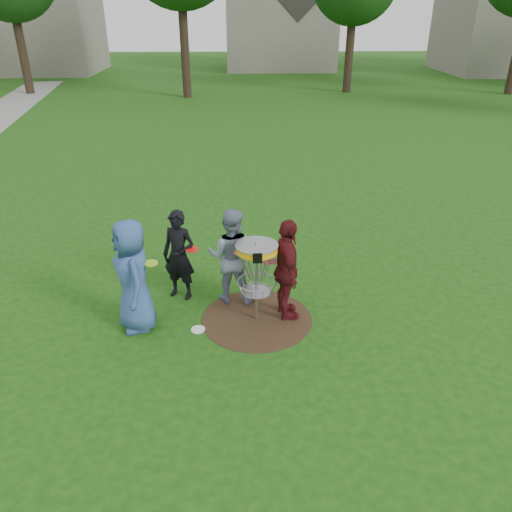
{
  "coord_description": "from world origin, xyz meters",
  "views": [
    {
      "loc": [
        -0.24,
        -6.76,
        4.59
      ],
      "look_at": [
        0.0,
        0.3,
        1.0
      ],
      "focal_mm": 35.0,
      "sensor_mm": 36.0,
      "label": 1
    }
  ],
  "objects_px": {
    "player_blue": "(133,276)",
    "player_grey": "(231,256)",
    "player_maroon": "(287,270)",
    "disc_golf_basket": "(257,264)",
    "player_black": "(179,255)"
  },
  "relations": [
    {
      "from": "player_blue",
      "to": "player_grey",
      "type": "height_order",
      "value": "player_blue"
    },
    {
      "from": "player_maroon",
      "to": "disc_golf_basket",
      "type": "relative_size",
      "value": 1.23
    },
    {
      "from": "player_black",
      "to": "disc_golf_basket",
      "type": "height_order",
      "value": "player_black"
    },
    {
      "from": "disc_golf_basket",
      "to": "player_black",
      "type": "bearing_deg",
      "value": 148.68
    },
    {
      "from": "player_blue",
      "to": "disc_golf_basket",
      "type": "relative_size",
      "value": 1.31
    },
    {
      "from": "player_grey",
      "to": "player_maroon",
      "type": "distance_m",
      "value": 1.04
    },
    {
      "from": "player_maroon",
      "to": "disc_golf_basket",
      "type": "bearing_deg",
      "value": 92.32
    },
    {
      "from": "player_grey",
      "to": "disc_golf_basket",
      "type": "xyz_separation_m",
      "value": [
        0.4,
        -0.65,
        0.18
      ]
    },
    {
      "from": "player_black",
      "to": "disc_golf_basket",
      "type": "xyz_separation_m",
      "value": [
        1.28,
        -0.78,
        0.23
      ]
    },
    {
      "from": "player_black",
      "to": "player_blue",
      "type": "bearing_deg",
      "value": -102.09
    },
    {
      "from": "player_blue",
      "to": "player_maroon",
      "type": "relative_size",
      "value": 1.07
    },
    {
      "from": "player_blue",
      "to": "player_maroon",
      "type": "distance_m",
      "value": 2.36
    },
    {
      "from": "player_black",
      "to": "disc_golf_basket",
      "type": "bearing_deg",
      "value": -10.11
    },
    {
      "from": "player_grey",
      "to": "disc_golf_basket",
      "type": "distance_m",
      "value": 0.78
    },
    {
      "from": "player_grey",
      "to": "player_blue",
      "type": "bearing_deg",
      "value": 37.0
    }
  ]
}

